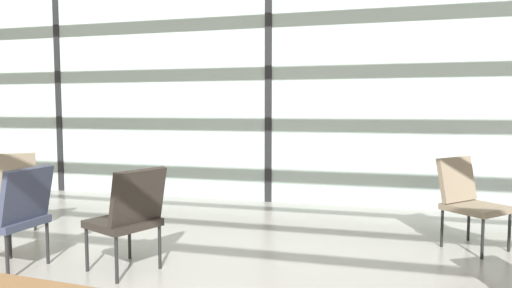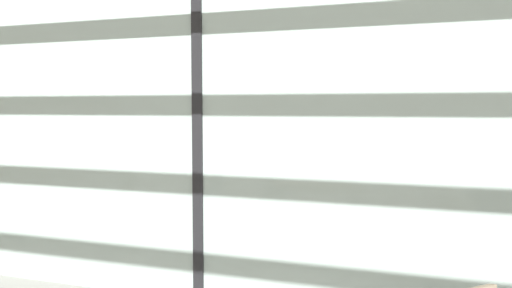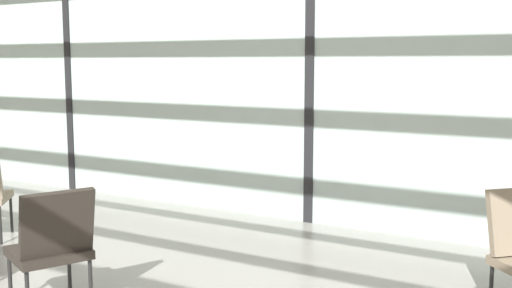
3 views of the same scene
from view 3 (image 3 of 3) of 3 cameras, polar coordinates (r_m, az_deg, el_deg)
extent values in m
cube|color=#A3B7B2|center=(6.57, 5.07, 6.74)|extent=(14.00, 0.08, 3.23)
cube|color=black|center=(8.67, -16.50, 6.64)|extent=(0.10, 0.12, 3.23)
cube|color=black|center=(6.57, 5.07, 6.74)|extent=(0.10, 0.12, 3.23)
ellipsoid|color=#B2BCD6|center=(12.39, 20.59, 7.97)|extent=(13.10, 3.81, 3.81)
sphere|color=gray|center=(14.68, -3.51, 8.28)|extent=(2.09, 2.09, 2.09)
sphere|color=black|center=(11.93, 1.56, 9.85)|extent=(0.28, 0.28, 0.28)
sphere|color=black|center=(11.53, 5.54, 9.90)|extent=(0.28, 0.28, 0.28)
sphere|color=black|center=(11.18, 9.80, 9.90)|extent=(0.28, 0.28, 0.28)
sphere|color=black|center=(10.89, 14.30, 9.85)|extent=(0.28, 0.28, 0.28)
sphere|color=black|center=(10.68, 19.01, 9.72)|extent=(0.28, 0.28, 0.28)
cube|color=#28231E|center=(4.58, -18.34, -9.35)|extent=(0.63, 0.63, 0.06)
cube|color=#28231E|center=(4.32, -17.60, -6.91)|extent=(0.32, 0.50, 0.44)
cylinder|color=black|center=(4.90, -16.61, -10.82)|extent=(0.03, 0.03, 0.37)
cylinder|color=black|center=(4.79, -21.45, -11.46)|extent=(0.03, 0.03, 0.37)
cylinder|color=black|center=(4.52, -14.80, -12.30)|extent=(0.03, 0.03, 0.37)
cylinder|color=black|center=(6.76, -21.36, -5.96)|extent=(0.03, 0.03, 0.37)
cylinder|color=black|center=(6.36, -22.22, -6.83)|extent=(0.03, 0.03, 0.37)
camera|label=1|loc=(1.41, -76.32, -12.56)|focal=31.93mm
camera|label=2|loc=(1.61, 6.98, 12.07)|focal=37.59mm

